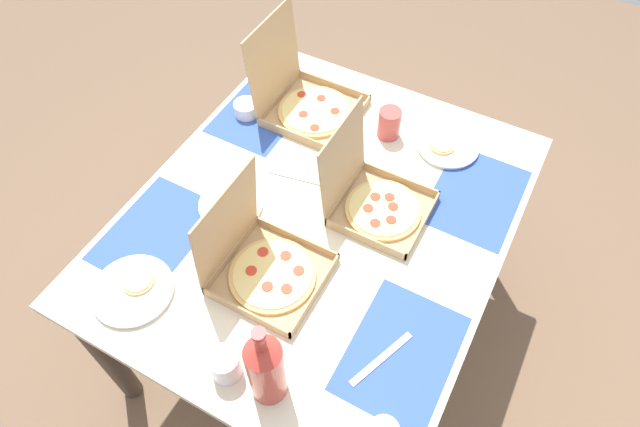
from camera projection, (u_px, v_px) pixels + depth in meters
name	position (u px, v px, depth m)	size (l,w,h in m)	color
ground_plane	(320.00, 320.00, 2.29)	(6.00, 6.00, 0.00)	brown
dining_table	(320.00, 233.00, 1.78)	(1.32, 1.10, 0.74)	#3F3328
placemat_near_left	(401.00, 353.00, 1.43)	(0.36, 0.26, 0.00)	#2D4C9E
placemat_near_right	(476.00, 196.00, 1.74)	(0.36, 0.26, 0.00)	#2D4C9E
placemat_far_left	(156.00, 232.00, 1.66)	(0.36, 0.26, 0.00)	#2D4C9E
placemat_far_right	(261.00, 112.00, 1.97)	(0.36, 0.26, 0.00)	#2D4C9E
pizza_box_edge_far	(306.00, 100.00, 1.93)	(0.30, 0.32, 0.33)	tan
pizza_box_center	(374.00, 199.00, 1.67)	(0.27, 0.29, 0.30)	tan
pizza_box_corner_left	(263.00, 264.00, 1.53)	(0.28, 0.28, 0.32)	tan
plate_near_left	(447.00, 146.00, 1.86)	(0.21, 0.21, 0.03)	white
plate_near_right	(230.00, 205.00, 1.71)	(0.20, 0.20, 0.03)	white
plate_far_right	(133.00, 290.00, 1.53)	(0.23, 0.23, 0.03)	white
soda_bottle	(266.00, 368.00, 1.27)	(0.09, 0.09, 0.32)	#B2382D
cup_dark	(225.00, 365.00, 1.37)	(0.08, 0.08, 0.09)	silver
cup_clear_left	(389.00, 123.00, 1.86)	(0.08, 0.08, 0.11)	#BF4742
condiment_bowl	(246.00, 109.00, 1.95)	(0.09, 0.09, 0.05)	white
knife_by_near_left	(381.00, 359.00, 1.42)	(0.21, 0.02, 0.01)	#B7B7BC
knife_by_far_right	(298.00, 178.00, 1.78)	(0.21, 0.02, 0.01)	#B7B7BC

